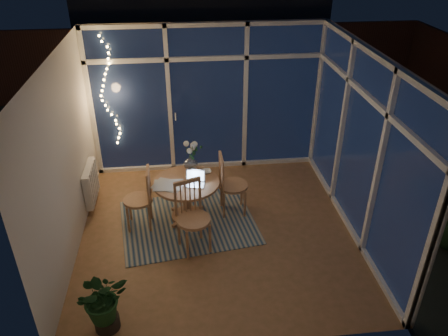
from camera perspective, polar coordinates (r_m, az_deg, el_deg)
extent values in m
plane|color=brown|center=(6.52, -0.62, -8.19)|extent=(4.00, 4.00, 0.00)
plane|color=white|center=(5.32, -0.77, 14.38)|extent=(4.00, 4.00, 0.00)
cube|color=beige|center=(7.63, -2.18, 8.98)|extent=(4.00, 0.04, 2.60)
cube|color=beige|center=(4.17, 2.07, -11.04)|extent=(4.00, 0.04, 2.60)
cube|color=beige|center=(5.98, -20.11, 0.84)|extent=(0.04, 4.00, 2.60)
cube|color=beige|center=(6.30, 17.74, 2.77)|extent=(0.04, 4.00, 2.60)
cube|color=white|center=(7.59, -2.16, 8.87)|extent=(4.00, 0.10, 2.60)
cube|color=white|center=(6.29, 17.41, 2.76)|extent=(0.10, 4.00, 2.60)
cube|color=silver|center=(7.17, -17.01, -1.93)|extent=(0.10, 0.70, 0.58)
cube|color=black|center=(10.95, -0.61, 8.04)|extent=(12.00, 6.00, 0.10)
cube|color=#3D2116|center=(11.07, -3.56, 13.50)|extent=(11.00, 0.08, 1.80)
sphere|color=black|center=(9.23, -7.74, 6.88)|extent=(0.90, 0.90, 0.90)
cube|color=#B6AF93|center=(6.71, -4.69, -7.02)|extent=(2.17, 1.83, 0.01)
cylinder|color=#8B613E|center=(6.60, -4.84, -4.23)|extent=(1.10, 1.10, 0.67)
cube|color=#8B613E|center=(6.46, -11.18, -3.94)|extent=(0.45, 0.45, 0.97)
cube|color=#8B613E|center=(6.64, 1.21, -2.11)|extent=(0.48, 0.48, 1.02)
cube|color=#8B613E|center=(5.91, -4.00, -6.57)|extent=(0.61, 0.61, 1.04)
imported|color=silver|center=(6.68, -4.39, 0.66)|extent=(0.23, 0.23, 0.21)
imported|color=white|center=(6.61, -2.31, -0.45)|extent=(0.17, 0.17, 0.04)
cube|color=silver|center=(6.37, -6.98, -2.08)|extent=(0.48, 0.42, 0.01)
cube|color=black|center=(6.36, -4.96, -2.02)|extent=(0.13, 0.07, 0.01)
imported|color=#17411C|center=(5.15, -15.45, -16.65)|extent=(0.68, 0.65, 0.76)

